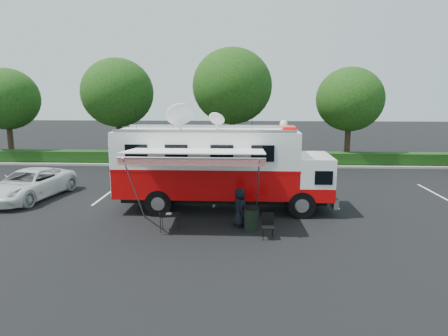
# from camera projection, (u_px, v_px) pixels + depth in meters

# --- Properties ---
(ground_plane) EXTENTS (120.00, 120.00, 0.00)m
(ground_plane) POSITION_uv_depth(u_px,v_px,m) (223.00, 209.00, 19.04)
(ground_plane) COLOR black
(ground_plane) RESTS_ON ground
(back_border) EXTENTS (60.00, 6.14, 8.87)m
(back_border) POSITION_uv_depth(u_px,v_px,m) (247.00, 99.00, 30.71)
(back_border) COLOR #9E998E
(back_border) RESTS_ON ground_plane
(stall_lines) EXTENTS (24.12, 5.50, 0.01)m
(stall_lines) POSITION_uv_depth(u_px,v_px,m) (217.00, 193.00, 22.01)
(stall_lines) COLOR silver
(stall_lines) RESTS_ON ground_plane
(command_truck) EXTENTS (10.05, 2.76, 4.83)m
(command_truck) POSITION_uv_depth(u_px,v_px,m) (222.00, 166.00, 18.66)
(command_truck) COLOR black
(command_truck) RESTS_ON ground_plane
(awning) EXTENTS (5.49, 2.82, 3.31)m
(awning) POSITION_uv_depth(u_px,v_px,m) (195.00, 154.00, 15.69)
(awning) COLOR white
(awning) RESTS_ON ground_plane
(white_suv) EXTENTS (3.38, 5.83, 1.53)m
(white_suv) POSITION_uv_depth(u_px,v_px,m) (30.00, 198.00, 20.92)
(white_suv) COLOR silver
(white_suv) RESTS_ON ground_plane
(person) EXTENTS (0.65, 0.88, 1.63)m
(person) POSITION_uv_depth(u_px,v_px,m) (240.00, 226.00, 16.58)
(person) COLOR black
(person) RESTS_ON ground_plane
(folding_table) EXTENTS (0.94, 0.76, 0.72)m
(folding_table) POSITION_uv_depth(u_px,v_px,m) (170.00, 215.00, 15.89)
(folding_table) COLOR black
(folding_table) RESTS_ON ground_plane
(folding_chair) EXTENTS (0.49, 0.51, 0.97)m
(folding_chair) POSITION_uv_depth(u_px,v_px,m) (268.00, 223.00, 15.19)
(folding_chair) COLOR black
(folding_chair) RESTS_ON ground_plane
(trash_bin) EXTENTS (0.63, 0.63, 0.93)m
(trash_bin) POSITION_uv_depth(u_px,v_px,m) (251.00, 219.00, 16.08)
(trash_bin) COLOR black
(trash_bin) RESTS_ON ground_plane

